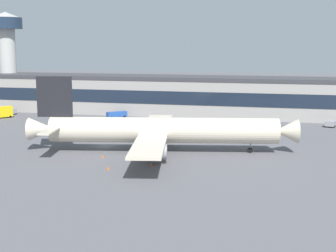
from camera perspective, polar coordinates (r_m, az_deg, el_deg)
ground_plane at (r=112.30m, az=-7.37°, el=-2.33°), size 600.00×600.00×0.00m
terminal_building at (r=161.48m, az=-0.65°, el=3.65°), size 170.83×15.50×12.66m
airliner at (r=104.50m, az=-1.02°, el=-0.49°), size 57.69×49.62×16.18m
control_tower at (r=186.65m, az=-18.30°, el=8.55°), size 11.57×11.57×34.29m
follow_me_car at (r=170.08m, az=-17.93°, el=1.70°), size 4.79×3.44×1.85m
baggage_tug at (r=151.89m, az=-12.74°, el=1.04°), size 4.11×3.37×1.85m
belt_loader at (r=154.32m, az=-6.05°, el=1.38°), size 6.00×5.88×1.95m
pushback_tractor at (r=144.46m, az=18.49°, el=0.33°), size 3.73×5.30×1.75m
stair_truck at (r=161.81m, az=-18.77°, el=1.59°), size 5.31×6.33×3.55m
traffic_cone_0 at (r=91.18m, az=-7.02°, el=-4.91°), size 0.49×0.49×0.61m
traffic_cone_1 at (r=100.95m, az=-7.67°, el=-3.52°), size 0.45×0.45×0.56m
traffic_cone_2 at (r=93.29m, az=-1.93°, el=-4.53°), size 0.45×0.45×0.56m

